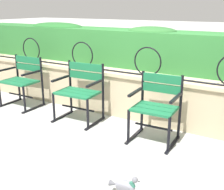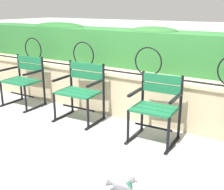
% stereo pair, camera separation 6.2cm
% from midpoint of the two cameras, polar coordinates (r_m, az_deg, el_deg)
% --- Properties ---
extents(ground_plane, '(60.00, 60.00, 0.00)m').
position_cam_midpoint_polar(ground_plane, '(3.83, -1.08, -8.19)').
color(ground_plane, '#ADADA8').
extents(stone_wall, '(8.06, 0.41, 0.69)m').
position_cam_midpoint_polar(stone_wall, '(4.35, 4.48, -0.07)').
color(stone_wall, tan).
rests_on(stone_wall, ground).
extents(iron_arch_fence, '(7.51, 0.02, 0.42)m').
position_cam_midpoint_polar(iron_arch_fence, '(4.31, 0.46, 6.93)').
color(iron_arch_fence, black).
rests_on(iron_arch_fence, stone_wall).
extents(hedge_row, '(7.90, 0.67, 0.68)m').
position_cam_midpoint_polar(hedge_row, '(4.66, 7.66, 9.35)').
color(hedge_row, '#2D7033').
rests_on(hedge_row, stone_wall).
extents(park_chair_leftmost, '(0.63, 0.54, 0.84)m').
position_cam_midpoint_polar(park_chair_leftmost, '(5.09, -17.87, 3.00)').
color(park_chair_leftmost, '#19663D').
rests_on(park_chair_leftmost, ground).
extents(park_chair_centre_left, '(0.66, 0.55, 0.86)m').
position_cam_midpoint_polar(park_chair_centre_left, '(4.25, -6.82, 1.05)').
color(park_chair_centre_left, '#19663D').
rests_on(park_chair_centre_left, ground).
extents(park_chair_centre_right, '(0.58, 0.54, 0.85)m').
position_cam_midpoint_polar(park_chair_centre_right, '(3.61, 8.44, -2.14)').
color(park_chair_centre_right, '#19663D').
rests_on(park_chair_centre_right, ground).
extents(pigeon_near_chairs, '(0.29, 0.12, 0.22)m').
position_cam_midpoint_polar(pigeon_near_chairs, '(2.68, 1.90, -17.71)').
color(pigeon_near_chairs, gray).
rests_on(pigeon_near_chairs, ground).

